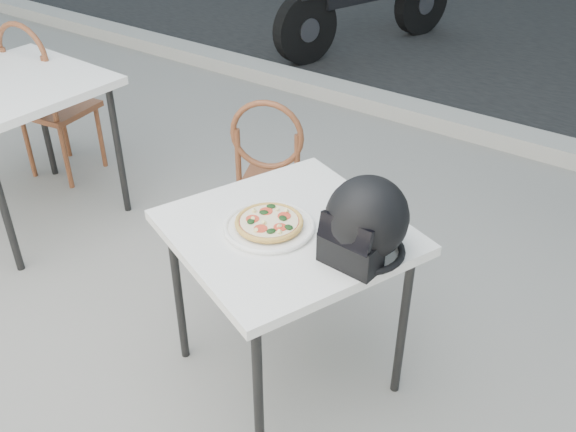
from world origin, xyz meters
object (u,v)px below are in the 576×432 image
Objects in this scene: cafe_chair_side at (45,93)px; cafe_table_side at (10,95)px; cafe_chair_main at (272,172)px; helmet at (365,223)px; cafe_table_main at (287,243)px; pizza at (269,222)px; plate at (269,227)px.

cafe_table_side is at bearing 117.90° from cafe_chair_side.
cafe_chair_main is 1.49m from cafe_table_side.
helmet is at bearing -3.32° from cafe_table_side.
cafe_table_side is (-2.24, 0.13, -0.12)m from helmet.
cafe_table_side reaches higher than cafe_table_main.
cafe_chair_main is (-0.49, 0.68, -0.26)m from pizza.
helmet is (0.36, 0.07, 0.10)m from pizza.
pizza reaches higher than plate.
pizza is 1.89m from cafe_table_side.
cafe_chair_side is (-0.28, 0.39, -0.19)m from cafe_table_side.
plate is 0.87m from cafe_chair_main.
cafe_table_main is at bearing -4.51° from cafe_table_side.
cafe_chair_main is at bearing 126.20° from plate.
cafe_chair_side reaches higher than pizza.
pizza is (0.00, 0.00, 0.02)m from plate.
plate is 1.28× the size of helmet.
cafe_table_main is 1.09× the size of cafe_chair_main.
cafe_chair_side is (-2.52, 0.52, -0.31)m from helmet.
cafe_table_main is 0.99× the size of cafe_chair_side.
cafe_chair_side reaches higher than cafe_table_main.
pizza is 0.32× the size of cafe_chair_side.
cafe_chair_side is at bearing 166.21° from cafe_table_main.
plate is at bearing -5.95° from cafe_table_side.
helmet is at bearing 4.07° from cafe_table_main.
plate is 0.43× the size of cafe_chair_main.
pizza is 0.88m from cafe_chair_main.
cafe_table_main is 2.28m from cafe_chair_side.
pizza is at bearing 102.93° from cafe_chair_main.
pizza is at bearing 156.78° from cafe_chair_side.
plate is at bearing -129.14° from pizza.
cafe_table_main is at bearing 107.42° from cafe_chair_main.
helmet is 1.11m from cafe_chair_main.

